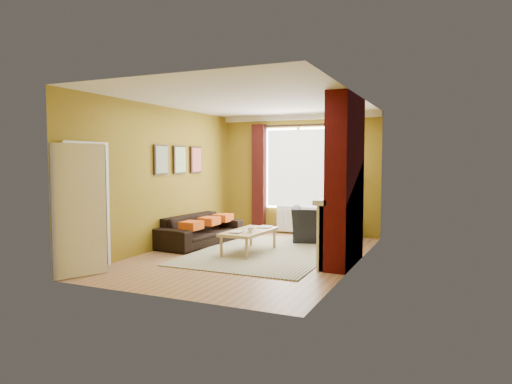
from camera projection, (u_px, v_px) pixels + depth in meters
ground at (250, 256)px, 8.32m from camera, size 5.50×5.50×0.00m
room_walls at (288, 180)px, 8.23m from camera, size 3.82×5.54×2.83m
striped_rug at (265, 253)px, 8.55m from camera, size 2.44×3.36×0.02m
sofa at (201, 230)px, 9.44m from camera, size 1.02×2.16×0.61m
armchair at (319, 224)px, 9.71m from camera, size 1.38×1.28×0.75m
coffee_table at (249, 233)px, 8.54m from camera, size 0.71×1.32×0.43m
wicker_stool at (315, 227)px, 10.29m from camera, size 0.41×0.41×0.49m
floor_lamp at (355, 187)px, 9.87m from camera, size 0.28×0.28×1.48m
book_a at (232, 232)px, 8.31m from camera, size 0.21×0.27×0.02m
book_b at (260, 227)px, 8.94m from camera, size 0.23×0.31×0.02m
mug at (250, 230)px, 8.28m from camera, size 0.11×0.11×0.09m
tv_remote at (252, 229)px, 8.66m from camera, size 0.09×0.16×0.02m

